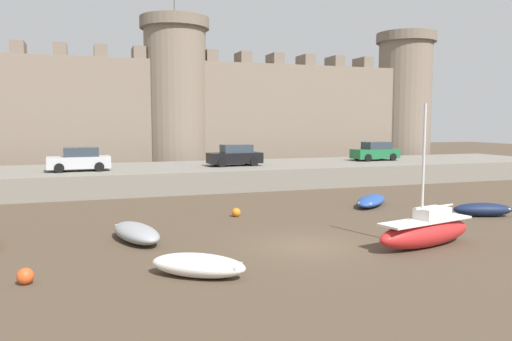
{
  "coord_description": "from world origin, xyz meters",
  "views": [
    {
      "loc": [
        -8.09,
        -17.57,
        4.88
      ],
      "look_at": [
        -0.28,
        5.33,
        2.5
      ],
      "focal_mm": 35.0,
      "sensor_mm": 36.0,
      "label": 1
    }
  ],
  "objects": [
    {
      "name": "car_quay_west",
      "position": [
        -8.55,
        18.5,
        2.28
      ],
      "size": [
        4.17,
        2.01,
        1.62
      ],
      "color": "#B2B5B7",
      "rests_on": "quay_road"
    },
    {
      "name": "castle",
      "position": [
        -0.0,
        29.48,
        6.31
      ],
      "size": [
        56.84,
        6.39,
        17.4
      ],
      "color": "#7A6B5B",
      "rests_on": "ground"
    },
    {
      "name": "mooring_buoy_mid_mud",
      "position": [
        -9.95,
        -1.52,
        0.25
      ],
      "size": [
        0.5,
        0.5,
        0.5
      ],
      "primitive_type": "sphere",
      "color": "#E04C1E",
      "rests_on": "ground"
    },
    {
      "name": "quay_road",
      "position": [
        0.0,
        19.82,
        0.75
      ],
      "size": [
        62.45,
        10.0,
        1.5
      ],
      "primitive_type": "cube",
      "color": "slate",
      "rests_on": "ground"
    },
    {
      "name": "rowboat_midflat_right",
      "position": [
        11.22,
        2.7,
        0.37
      ],
      "size": [
        3.16,
        1.99,
        0.7
      ],
      "color": "#141E3D",
      "rests_on": "ground"
    },
    {
      "name": "ground_plane",
      "position": [
        0.0,
        0.0,
        0.0
      ],
      "size": [
        160.0,
        160.0,
        0.0
      ],
      "primitive_type": "plane",
      "color": "#4C3D2D"
    },
    {
      "name": "sailboat_foreground_left",
      "position": [
        4.38,
        -1.6,
        0.63
      ],
      "size": [
        5.05,
        2.34,
        5.56
      ],
      "color": "red",
      "rests_on": "ground"
    },
    {
      "name": "rowboat_near_channel_left",
      "position": [
        -4.86,
        -2.45,
        0.38
      ],
      "size": [
        3.28,
        2.81,
        0.72
      ],
      "color": "silver",
      "rests_on": "ground"
    },
    {
      "name": "car_quay_centre_east",
      "position": [
        2.71,
        19.04,
        2.28
      ],
      "size": [
        4.17,
        2.01,
        1.62
      ],
      "color": "black",
      "rests_on": "quay_road"
    },
    {
      "name": "mooring_buoy_near_shore",
      "position": [
        -0.88,
        6.71,
        0.23
      ],
      "size": [
        0.46,
        0.46,
        0.46
      ],
      "primitive_type": "sphere",
      "color": "orange",
      "rests_on": "ground"
    },
    {
      "name": "rowboat_near_channel_right",
      "position": [
        -6.26,
        2.94,
        0.37
      ],
      "size": [
        2.28,
        3.84,
        0.72
      ],
      "color": "gray",
      "rests_on": "ground"
    },
    {
      "name": "rowboat_midflat_left",
      "position": [
        7.52,
        7.4,
        0.31
      ],
      "size": [
        3.73,
        3.76,
        0.58
      ],
      "color": "#234793",
      "rests_on": "ground"
    },
    {
      "name": "car_quay_centre_west",
      "position": [
        15.76,
        20.1,
        2.28
      ],
      "size": [
        4.17,
        2.01,
        1.62
      ],
      "color": "#1E6638",
      "rests_on": "quay_road"
    }
  ]
}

